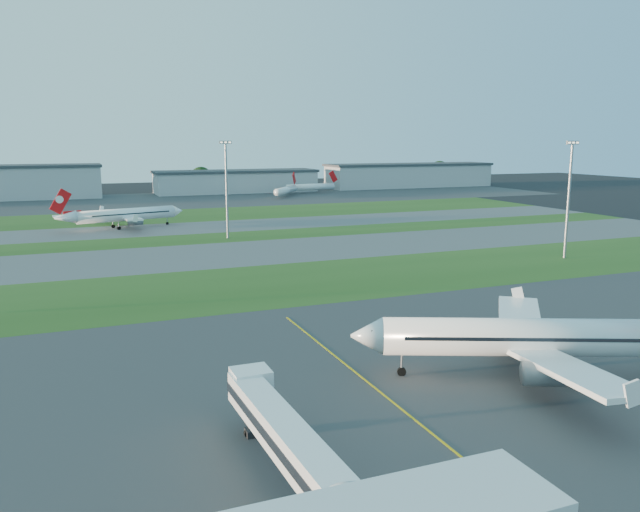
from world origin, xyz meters
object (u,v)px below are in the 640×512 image
airliner_taxiing (125,215)px  light_mast_east (569,192)px  jet_bridge (295,448)px  mini_jet_near (286,190)px  light_mast_centre (226,183)px  airliner_parked (537,338)px  mini_jet_far (311,187)px

airliner_taxiing → light_mast_east: (86.60, -86.86, 10.83)m
jet_bridge → mini_jet_near: mini_jet_near is taller
light_mast_centre → light_mast_east: size_ratio=1.00×
airliner_parked → airliner_taxiing: (-31.46, 141.44, -0.51)m
airliner_parked → mini_jet_far: size_ratio=1.34×
airliner_taxiing → airliner_parked: bearing=88.0°
mini_jet_far → light_mast_centre: bearing=-126.2°
jet_bridge → airliner_taxiing: 154.10m
jet_bridge → airliner_taxiing: bearing=89.6°
mini_jet_near → light_mast_east: bearing=-140.5°
jet_bridge → mini_jet_far: size_ratio=0.94×
light_mast_east → light_mast_centre: bearing=138.4°
mini_jet_far → light_mast_east: light_mast_east is taller
light_mast_centre → jet_bridge: bearing=-101.4°
mini_jet_near → mini_jet_far: bearing=-13.9°
light_mast_centre → mini_jet_far: bearing=60.2°
airliner_parked → mini_jet_far: airliner_parked is taller
jet_bridge → light_mast_east: 111.12m
airliner_taxiing → jet_bridge: bearing=75.0°
jet_bridge → airliner_parked: (32.67, 12.65, 0.48)m
jet_bridge → airliner_parked: size_ratio=0.70×
mini_jet_near → jet_bridge: bearing=-162.0°
mini_jet_near → light_mast_centre: light_mast_centre is taller
mini_jet_near → mini_jet_far: same height
jet_bridge → airliner_taxiing: (1.21, 154.09, -0.03)m
mini_jet_near → mini_jet_far: (17.92, 14.76, 0.00)m
jet_bridge → mini_jet_near: (79.48, 235.29, -0.73)m
mini_jet_near → light_mast_centre: size_ratio=0.93×
jet_bridge → light_mast_east: (87.81, 67.24, 10.81)m
light_mast_centre → mini_jet_near: bearing=64.0°
mini_jet_near → light_mast_east: size_ratio=0.93×
mini_jet_near → light_mast_east: 168.65m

